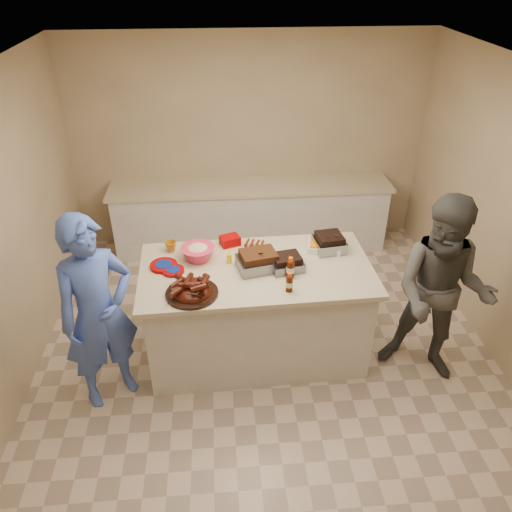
{
  "coord_description": "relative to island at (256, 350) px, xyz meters",
  "views": [
    {
      "loc": [
        -0.41,
        -3.65,
        3.52
      ],
      "look_at": [
        -0.1,
        0.17,
        1.1
      ],
      "focal_mm": 35.0,
      "sensor_mm": 36.0,
      "label": 1
    }
  ],
  "objects": [
    {
      "name": "rib_platter",
      "position": [
        -0.57,
        -0.35,
        1.0
      ],
      "size": [
        0.52,
        0.52,
        0.18
      ],
      "primitive_type": null,
      "rotation": [
        0.0,
        0.0,
        0.19
      ],
      "color": "#451206",
      "rests_on": "island"
    },
    {
      "name": "coleslaw_bowl",
      "position": [
        -0.53,
        0.2,
        1.0
      ],
      "size": [
        0.33,
        0.33,
        0.22
      ],
      "primitive_type": null,
      "rotation": [
        0.0,
        0.0,
        0.04
      ],
      "color": "#DC2B4D",
      "rests_on": "island"
    },
    {
      "name": "bbq_bottle_a",
      "position": [
        0.25,
        -0.37,
        1.0
      ],
      "size": [
        0.06,
        0.06,
        0.18
      ],
      "primitive_type": "cylinder",
      "rotation": [
        0.0,
        0.0,
        0.04
      ],
      "color": "#391102",
      "rests_on": "island"
    },
    {
      "name": "mustard_bottle",
      "position": [
        -0.24,
        0.11,
        1.0
      ],
      "size": [
        0.05,
        0.05,
        0.13
      ],
      "primitive_type": "cylinder",
      "rotation": [
        0.0,
        0.0,
        0.04
      ],
      "color": "yellow",
      "rests_on": "island"
    },
    {
      "name": "pulled_pork_tray",
      "position": [
        0.02,
        -0.01,
        1.0
      ],
      "size": [
        0.42,
        0.35,
        0.11
      ],
      "primitive_type": "cube",
      "rotation": [
        0.0,
        0.0,
        0.22
      ],
      "color": "#47230F",
      "rests_on": "island"
    },
    {
      "name": "back_counter",
      "position": [
        0.1,
        2.08,
        0.45
      ],
      "size": [
        3.6,
        0.64,
        0.9
      ],
      "primitive_type": null,
      "color": "silver",
      "rests_on": "ground"
    },
    {
      "name": "island",
      "position": [
        0.0,
        0.0,
        0.0
      ],
      "size": [
        2.16,
        1.19,
        1.0
      ],
      "primitive_type": null,
      "rotation": [
        0.0,
        0.0,
        0.04
      ],
      "color": "silver",
      "rests_on": "ground"
    },
    {
      "name": "bbq_bottle_b",
      "position": [
        0.29,
        -0.17,
        1.0
      ],
      "size": [
        0.07,
        0.07,
        0.21
      ],
      "primitive_type": "cylinder",
      "rotation": [
        0.0,
        0.0,
        0.04
      ],
      "color": "#391102",
      "rests_on": "island"
    },
    {
      "name": "guest_blue",
      "position": [
        -1.35,
        -0.43,
        0.0
      ],
      "size": [
        1.55,
        1.88,
        0.43
      ],
      "primitive_type": "imported",
      "rotation": [
        0.0,
        0.0,
        0.58
      ],
      "color": "#4B6CD2",
      "rests_on": "ground"
    },
    {
      "name": "brisket_tray",
      "position": [
        0.27,
        -0.03,
        1.0
      ],
      "size": [
        0.32,
        0.29,
        0.09
      ],
      "primitive_type": "cube",
      "rotation": [
        0.0,
        0.0,
        0.19
      ],
      "color": "black",
      "rests_on": "island"
    },
    {
      "name": "sauce_bowl",
      "position": [
        -0.05,
        0.14,
        1.0
      ],
      "size": [
        0.14,
        0.05,
        0.14
      ],
      "primitive_type": "imported",
      "rotation": [
        0.0,
        0.0,
        0.04
      ],
      "color": "silver",
      "rests_on": "island"
    },
    {
      "name": "roasting_pan",
      "position": [
        0.72,
        0.27,
        1.0
      ],
      "size": [
        0.31,
        0.31,
        0.11
      ],
      "primitive_type": "cube",
      "rotation": [
        0.0,
        0.0,
        0.13
      ],
      "color": "gray",
      "rests_on": "island"
    },
    {
      "name": "plate_stack_large",
      "position": [
        -0.84,
        0.09,
        1.0
      ],
      "size": [
        0.26,
        0.26,
        0.03
      ],
      "primitive_type": "cylinder",
      "rotation": [
        0.0,
        0.0,
        0.04
      ],
      "color": "#930000",
      "rests_on": "island"
    },
    {
      "name": "plastic_cup",
      "position": [
        -0.79,
        0.36,
        1.0
      ],
      "size": [
        0.11,
        0.11,
        0.11
      ],
      "primitive_type": "imported",
      "rotation": [
        0.0,
        0.0,
        0.04
      ],
      "color": "#AF6B11",
      "rests_on": "island"
    },
    {
      "name": "basket_stack",
      "position": [
        -0.22,
        0.44,
        1.0
      ],
      "size": [
        0.22,
        0.19,
        0.09
      ],
      "primitive_type": "cube",
      "rotation": [
        0.0,
        0.0,
        0.35
      ],
      "color": "#930000",
      "rests_on": "island"
    },
    {
      "name": "mac_cheese_dish",
      "position": [
        0.68,
        0.27,
        1.0
      ],
      "size": [
        0.35,
        0.29,
        0.08
      ],
      "primitive_type": "cube",
      "rotation": [
        0.0,
        0.0,
        -0.22
      ],
      "color": "orange",
      "rests_on": "island"
    },
    {
      "name": "plate_stack_small",
      "position": [
        -0.75,
        -0.0,
        1.0
      ],
      "size": [
        0.2,
        0.2,
        0.03
      ],
      "primitive_type": "cylinder",
      "rotation": [
        0.0,
        0.0,
        0.04
      ],
      "color": "#930000",
      "rests_on": "island"
    },
    {
      "name": "sausage_plate",
      "position": [
        0.02,
        0.28,
        1.0
      ],
      "size": [
        0.36,
        0.36,
        0.05
      ],
      "primitive_type": "cylinder",
      "rotation": [
        0.0,
        0.0,
        -0.27
      ],
      "color": "silver",
      "rests_on": "island"
    },
    {
      "name": "room",
      "position": [
        0.1,
        -0.12,
        0.0
      ],
      "size": [
        4.5,
        5.0,
        2.7
      ],
      "primitive_type": null,
      "color": "tan",
      "rests_on": "ground"
    },
    {
      "name": "guest_gray",
      "position": [
        1.6,
        -0.39,
        0.0
      ],
      "size": [
        1.64,
        2.03,
        0.69
      ],
      "primitive_type": "imported",
      "rotation": [
        0.0,
        0.0,
        -0.49
      ],
      "color": "#514F49",
      "rests_on": "ground"
    }
  ]
}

